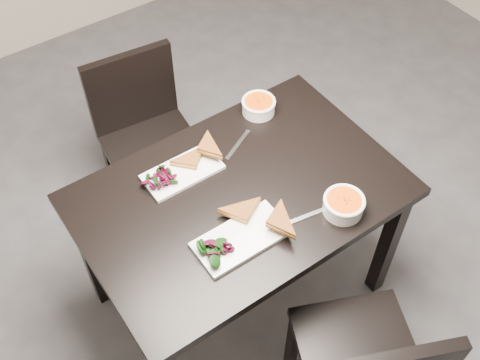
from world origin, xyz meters
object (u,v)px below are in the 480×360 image
at_px(plate_far, 182,172).
at_px(plate_near, 241,238).
at_px(soup_bowl_near, 344,204).
at_px(table, 240,208).
at_px(soup_bowl_far, 259,105).
at_px(chair_far, 145,130).

bearing_deg(plate_far, plate_near, -88.40).
xyz_separation_m(soup_bowl_near, plate_far, (-0.39, 0.49, -0.03)).
distance_m(table, plate_far, 0.26).
bearing_deg(soup_bowl_far, chair_far, 128.94).
bearing_deg(table, plate_near, -123.68).
distance_m(plate_far, soup_bowl_far, 0.45).
distance_m(soup_bowl_near, soup_bowl_far, 0.60).
bearing_deg(plate_far, chair_far, 80.05).
bearing_deg(soup_bowl_near, chair_far, 105.92).
bearing_deg(chair_far, table, -81.00).
relative_size(soup_bowl_near, plate_far, 0.51).
xyz_separation_m(table, plate_far, (-0.13, 0.20, 0.11)).
xyz_separation_m(plate_near, plate_far, (-0.01, 0.38, -0.00)).
height_order(plate_near, soup_bowl_far, soup_bowl_far).
relative_size(table, chair_far, 1.41).
relative_size(chair_far, plate_near, 2.54).
distance_m(plate_near, soup_bowl_far, 0.65).
xyz_separation_m(plate_far, soup_bowl_far, (0.44, 0.11, 0.03)).
height_order(table, plate_far, plate_far).
bearing_deg(plate_near, soup_bowl_near, -15.95).
distance_m(table, soup_bowl_near, 0.41).
distance_m(chair_far, soup_bowl_far, 0.63).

